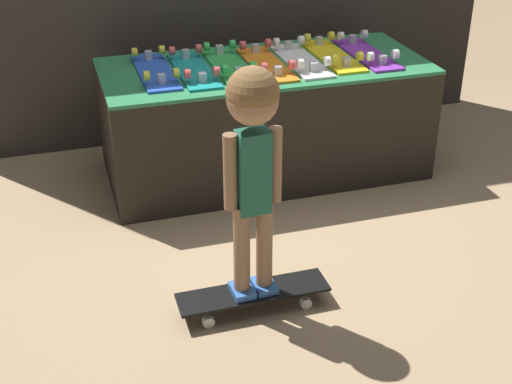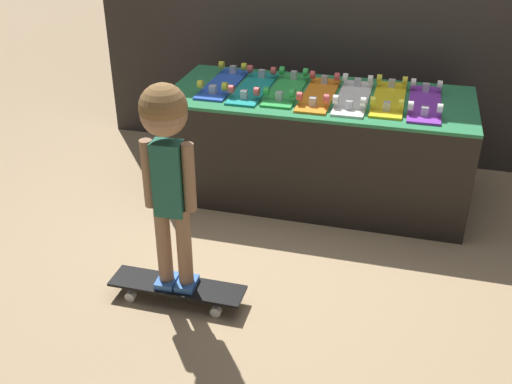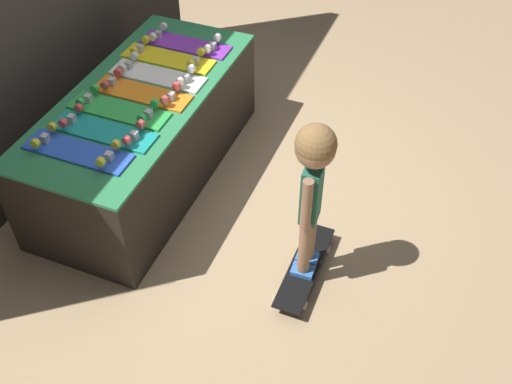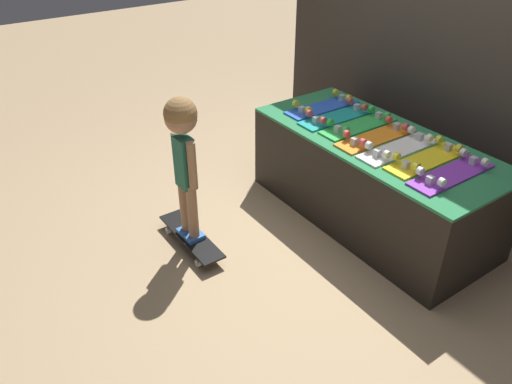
{
  "view_description": "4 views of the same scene",
  "coord_description": "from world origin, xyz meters",
  "px_view_note": "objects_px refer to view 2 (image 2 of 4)",
  "views": [
    {
      "loc": [
        -1.21,
        -3.28,
        2.0
      ],
      "look_at": [
        -0.32,
        -0.37,
        0.35
      ],
      "focal_mm": 50.0,
      "sensor_mm": 36.0,
      "label": 1
    },
    {
      "loc": [
        0.54,
        -3.02,
        1.93
      ],
      "look_at": [
        -0.18,
        -0.34,
        0.42
      ],
      "focal_mm": 42.0,
      "sensor_mm": 36.0,
      "label": 2
    },
    {
      "loc": [
        -2.65,
        -1.36,
        2.9
      ],
      "look_at": [
        -0.26,
        -0.4,
        0.38
      ],
      "focal_mm": 42.0,
      "sensor_mm": 36.0,
      "label": 3
    },
    {
      "loc": [
        2.14,
        -2.04,
        2.27
      ],
      "look_at": [
        -0.24,
        -0.39,
        0.43
      ],
      "focal_mm": 35.0,
      "sensor_mm": 36.0,
      "label": 4
    }
  ],
  "objects_px": {
    "skateboard_green_on_rack": "(287,88)",
    "skateboard_on_floor": "(177,288)",
    "skateboard_teal_on_rack": "(253,87)",
    "skateboard_white_on_rack": "(353,96)",
    "skateboard_blue_on_rack": "(223,82)",
    "skateboard_yellow_on_rack": "(389,98)",
    "skateboard_orange_on_rack": "(319,93)",
    "skateboard_purple_on_rack": "(425,102)",
    "child": "(167,152)"
  },
  "relations": [
    {
      "from": "skateboard_blue_on_rack",
      "to": "skateboard_white_on_rack",
      "type": "xyz_separation_m",
      "value": [
        0.85,
        -0.05,
        0.0
      ]
    },
    {
      "from": "skateboard_yellow_on_rack",
      "to": "skateboard_orange_on_rack",
      "type": "bearing_deg",
      "value": -175.24
    },
    {
      "from": "skateboard_purple_on_rack",
      "to": "skateboard_blue_on_rack",
      "type": "bearing_deg",
      "value": 177.93
    },
    {
      "from": "skateboard_white_on_rack",
      "to": "skateboard_yellow_on_rack",
      "type": "distance_m",
      "value": 0.21
    },
    {
      "from": "skateboard_teal_on_rack",
      "to": "skateboard_orange_on_rack",
      "type": "xyz_separation_m",
      "value": [
        0.42,
        -0.02,
        0.0
      ]
    },
    {
      "from": "skateboard_teal_on_rack",
      "to": "skateboard_yellow_on_rack",
      "type": "distance_m",
      "value": 0.85
    },
    {
      "from": "skateboard_teal_on_rack",
      "to": "skateboard_white_on_rack",
      "type": "xyz_separation_m",
      "value": [
        0.63,
        -0.01,
        0.0
      ]
    },
    {
      "from": "skateboard_teal_on_rack",
      "to": "skateboard_on_floor",
      "type": "xyz_separation_m",
      "value": [
        -0.04,
        -1.3,
        -0.63
      ]
    },
    {
      "from": "skateboard_orange_on_rack",
      "to": "skateboard_purple_on_rack",
      "type": "height_order",
      "value": "same"
    },
    {
      "from": "skateboard_orange_on_rack",
      "to": "skateboard_white_on_rack",
      "type": "bearing_deg",
      "value": 0.54
    },
    {
      "from": "skateboard_orange_on_rack",
      "to": "skateboard_yellow_on_rack",
      "type": "height_order",
      "value": "same"
    },
    {
      "from": "skateboard_blue_on_rack",
      "to": "skateboard_on_floor",
      "type": "bearing_deg",
      "value": -82.8
    },
    {
      "from": "skateboard_orange_on_rack",
      "to": "skateboard_purple_on_rack",
      "type": "distance_m",
      "value": 0.63
    },
    {
      "from": "skateboard_white_on_rack",
      "to": "skateboard_yellow_on_rack",
      "type": "height_order",
      "value": "same"
    },
    {
      "from": "skateboard_orange_on_rack",
      "to": "skateboard_yellow_on_rack",
      "type": "bearing_deg",
      "value": 4.76
    },
    {
      "from": "skateboard_blue_on_rack",
      "to": "child",
      "type": "distance_m",
      "value": 1.35
    },
    {
      "from": "skateboard_green_on_rack",
      "to": "skateboard_on_floor",
      "type": "relative_size",
      "value": 0.94
    },
    {
      "from": "skateboard_on_floor",
      "to": "skateboard_green_on_rack",
      "type": "bearing_deg",
      "value": 79.11
    },
    {
      "from": "skateboard_white_on_rack",
      "to": "skateboard_yellow_on_rack",
      "type": "xyz_separation_m",
      "value": [
        0.21,
        0.03,
        0.0
      ]
    },
    {
      "from": "skateboard_orange_on_rack",
      "to": "skateboard_teal_on_rack",
      "type": "bearing_deg",
      "value": 177.74
    },
    {
      "from": "skateboard_orange_on_rack",
      "to": "skateboard_yellow_on_rack",
      "type": "distance_m",
      "value": 0.42
    },
    {
      "from": "skateboard_blue_on_rack",
      "to": "skateboard_orange_on_rack",
      "type": "height_order",
      "value": "same"
    },
    {
      "from": "skateboard_blue_on_rack",
      "to": "skateboard_white_on_rack",
      "type": "bearing_deg",
      "value": -3.53
    },
    {
      "from": "skateboard_teal_on_rack",
      "to": "skateboard_white_on_rack",
      "type": "relative_size",
      "value": 1.0
    },
    {
      "from": "skateboard_purple_on_rack",
      "to": "skateboard_on_floor",
      "type": "height_order",
      "value": "skateboard_purple_on_rack"
    },
    {
      "from": "skateboard_white_on_rack",
      "to": "skateboard_yellow_on_rack",
      "type": "relative_size",
      "value": 1.0
    },
    {
      "from": "skateboard_purple_on_rack",
      "to": "skateboard_teal_on_rack",
      "type": "bearing_deg",
      "value": 179.55
    },
    {
      "from": "skateboard_teal_on_rack",
      "to": "skateboard_blue_on_rack",
      "type": "bearing_deg",
      "value": 169.94
    },
    {
      "from": "skateboard_teal_on_rack",
      "to": "skateboard_white_on_rack",
      "type": "bearing_deg",
      "value": -1.33
    },
    {
      "from": "skateboard_green_on_rack",
      "to": "skateboard_purple_on_rack",
      "type": "bearing_deg",
      "value": -2.22
    },
    {
      "from": "skateboard_purple_on_rack",
      "to": "skateboard_on_floor",
      "type": "distance_m",
      "value": 1.81
    },
    {
      "from": "skateboard_purple_on_rack",
      "to": "skateboard_yellow_on_rack",
      "type": "bearing_deg",
      "value": 172.77
    },
    {
      "from": "skateboard_white_on_rack",
      "to": "skateboard_orange_on_rack",
      "type": "bearing_deg",
      "value": -179.46
    },
    {
      "from": "skateboard_green_on_rack",
      "to": "skateboard_white_on_rack",
      "type": "relative_size",
      "value": 1.0
    },
    {
      "from": "skateboard_orange_on_rack",
      "to": "skateboard_on_floor",
      "type": "distance_m",
      "value": 1.5
    },
    {
      "from": "skateboard_green_on_rack",
      "to": "skateboard_orange_on_rack",
      "type": "distance_m",
      "value": 0.22
    },
    {
      "from": "skateboard_purple_on_rack",
      "to": "child",
      "type": "relative_size",
      "value": 0.62
    },
    {
      "from": "skateboard_white_on_rack",
      "to": "skateboard_purple_on_rack",
      "type": "height_order",
      "value": "same"
    },
    {
      "from": "skateboard_green_on_rack",
      "to": "skateboard_orange_on_rack",
      "type": "bearing_deg",
      "value": -11.0
    },
    {
      "from": "skateboard_blue_on_rack",
      "to": "skateboard_yellow_on_rack",
      "type": "distance_m",
      "value": 1.06
    },
    {
      "from": "skateboard_orange_on_rack",
      "to": "skateboard_on_floor",
      "type": "height_order",
      "value": "skateboard_orange_on_rack"
    },
    {
      "from": "skateboard_yellow_on_rack",
      "to": "skateboard_on_floor",
      "type": "height_order",
      "value": "skateboard_yellow_on_rack"
    },
    {
      "from": "skateboard_white_on_rack",
      "to": "child",
      "type": "distance_m",
      "value": 1.45
    },
    {
      "from": "skateboard_purple_on_rack",
      "to": "child",
      "type": "height_order",
      "value": "child"
    },
    {
      "from": "skateboard_yellow_on_rack",
      "to": "child",
      "type": "height_order",
      "value": "child"
    },
    {
      "from": "skateboard_orange_on_rack",
      "to": "skateboard_purple_on_rack",
      "type": "bearing_deg",
      "value": 0.76
    },
    {
      "from": "child",
      "to": "skateboard_teal_on_rack",
      "type": "bearing_deg",
      "value": 85.11
    },
    {
      "from": "skateboard_blue_on_rack",
      "to": "skateboard_orange_on_rack",
      "type": "distance_m",
      "value": 0.64
    },
    {
      "from": "skateboard_blue_on_rack",
      "to": "skateboard_green_on_rack",
      "type": "bearing_deg",
      "value": -1.77
    },
    {
      "from": "skateboard_teal_on_rack",
      "to": "skateboard_green_on_rack",
      "type": "relative_size",
      "value": 1.0
    }
  ]
}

